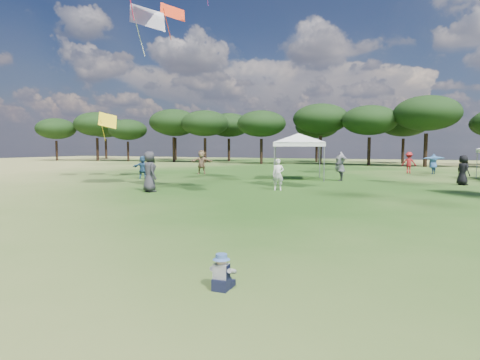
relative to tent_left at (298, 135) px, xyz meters
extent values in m
cylinder|color=black|center=(-44.29, 20.62, -1.33)|extent=(0.35, 0.35, 3.09)
ellipsoid|color=black|center=(-44.29, 20.62, 2.07)|extent=(6.01, 6.01, 3.24)
cylinder|color=black|center=(-38.01, 22.71, -1.12)|extent=(0.40, 0.40, 3.51)
ellipsoid|color=black|center=(-38.01, 22.71, 2.74)|extent=(6.82, 6.82, 3.68)
cylinder|color=black|center=(-32.15, 22.71, -1.42)|extent=(0.33, 0.33, 2.92)
ellipsoid|color=black|center=(-32.15, 22.71, 1.79)|extent=(5.67, 5.67, 3.06)
cylinder|color=black|center=(-24.26, 22.90, -1.13)|extent=(0.40, 0.40, 3.49)
ellipsoid|color=black|center=(-24.26, 22.90, 2.71)|extent=(6.79, 6.79, 3.66)
cylinder|color=black|center=(-19.11, 22.63, -1.22)|extent=(0.38, 0.38, 3.32)
ellipsoid|color=black|center=(-19.11, 22.63, 2.43)|extent=(6.44, 6.44, 3.47)
cylinder|color=black|center=(-10.70, 21.91, -1.31)|extent=(0.36, 0.36, 3.14)
ellipsoid|color=black|center=(-10.70, 21.91, 2.15)|extent=(6.11, 6.11, 3.29)
cylinder|color=black|center=(-3.58, 23.42, -1.15)|extent=(0.40, 0.40, 3.46)
ellipsoid|color=black|center=(-3.58, 23.42, 2.66)|extent=(6.73, 6.73, 3.63)
cylinder|color=black|center=(2.23, 22.24, -1.27)|extent=(0.37, 0.37, 3.21)
ellipsoid|color=black|center=(2.23, 22.24, 2.26)|extent=(6.24, 6.24, 3.36)
cylinder|color=black|center=(8.06, 21.79, -1.10)|extent=(0.41, 0.41, 3.56)
ellipsoid|color=black|center=(8.06, 21.79, 2.81)|extent=(6.91, 6.91, 3.73)
cylinder|color=black|center=(-44.13, 31.40, -1.10)|extent=(0.41, 0.41, 3.56)
ellipsoid|color=black|center=(-44.13, 31.40, 2.82)|extent=(6.92, 6.92, 3.73)
cylinder|color=black|center=(-29.29, 31.17, -1.07)|extent=(0.41, 0.41, 3.62)
ellipsoid|color=black|center=(-29.29, 31.17, 2.92)|extent=(7.03, 7.03, 3.79)
cylinder|color=black|center=(-18.59, 29.18, -1.19)|extent=(0.39, 0.39, 3.37)
ellipsoid|color=black|center=(-18.59, 29.18, 2.51)|extent=(6.54, 6.54, 3.53)
cylinder|color=black|center=(-5.71, 30.92, -1.32)|extent=(0.36, 0.36, 3.11)
ellipsoid|color=black|center=(-5.71, 30.92, 2.10)|extent=(6.05, 6.05, 3.26)
cylinder|color=black|center=(5.63, 30.13, -1.28)|extent=(0.37, 0.37, 3.20)
ellipsoid|color=black|center=(5.63, 30.13, 2.24)|extent=(6.21, 6.21, 3.35)
cylinder|color=gray|center=(-1.00, -1.90, -1.71)|extent=(0.06, 0.06, 2.33)
cylinder|color=gray|center=(1.90, -1.00, -1.71)|extent=(0.06, 0.06, 2.33)
cylinder|color=gray|center=(-1.90, 1.00, -1.71)|extent=(0.06, 0.06, 2.33)
cylinder|color=gray|center=(1.00, 1.90, -1.71)|extent=(0.06, 0.06, 2.33)
cube|color=white|center=(0.00, 0.00, -0.60)|extent=(4.01, 4.01, 0.25)
pyramid|color=white|center=(0.00, 0.00, 0.13)|extent=(6.23, 6.23, 0.60)
cylinder|color=gray|center=(10.87, 5.77, -1.93)|extent=(0.06, 0.06, 1.90)
cube|color=black|center=(4.35, -20.30, -2.79)|extent=(0.24, 0.24, 0.18)
cube|color=black|center=(4.27, -20.13, -2.83)|extent=(0.09, 0.21, 0.09)
cube|color=black|center=(4.42, -20.13, -2.83)|extent=(0.09, 0.21, 0.09)
cube|color=white|center=(4.35, -20.30, -2.60)|extent=(0.23, 0.16, 0.23)
cylinder|color=white|center=(4.21, -20.24, -2.60)|extent=(0.08, 0.22, 0.14)
cylinder|color=white|center=(4.49, -20.23, -2.60)|extent=(0.08, 0.22, 0.14)
sphere|color=#E0B293|center=(4.35, -20.30, -2.44)|extent=(0.16, 0.16, 0.16)
cone|color=#5784CC|center=(4.35, -20.30, -2.40)|extent=(0.26, 0.26, 0.03)
cylinder|color=#5784CC|center=(4.35, -20.30, -2.37)|extent=(0.17, 0.17, 0.07)
imported|color=navy|center=(8.34, 9.39, -2.08)|extent=(1.92, 1.55, 1.60)
imported|color=#8D6C4D|center=(-8.39, 2.19, -1.94)|extent=(1.83, 1.16, 1.89)
imported|color=maroon|center=(6.59, 9.52, -2.02)|extent=(1.16, 0.72, 1.72)
imported|color=navy|center=(-9.64, -3.62, -2.11)|extent=(1.49, 0.98, 1.54)
imported|color=silver|center=(0.84, -6.79, -2.10)|extent=(0.65, 0.52, 1.55)
imported|color=black|center=(9.46, -0.18, -2.04)|extent=(0.92, 0.98, 1.68)
imported|color=#2D2B30|center=(-4.50, -9.92, -1.92)|extent=(1.12, 1.01, 1.92)
imported|color=#56565B|center=(2.71, -0.02, -1.96)|extent=(1.46, 2.30, 1.83)
plane|color=red|center=(-6.27, -4.97, 7.10)|extent=(2.15, 2.48, 1.55)
plane|color=gold|center=(-13.00, -3.07, 1.12)|extent=(1.81, 2.14, 1.34)
plane|color=silver|center=(-4.57, -9.76, 5.21)|extent=(2.39, 2.74, 1.70)
camera|label=1|loc=(6.91, -25.51, -0.76)|focal=30.00mm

